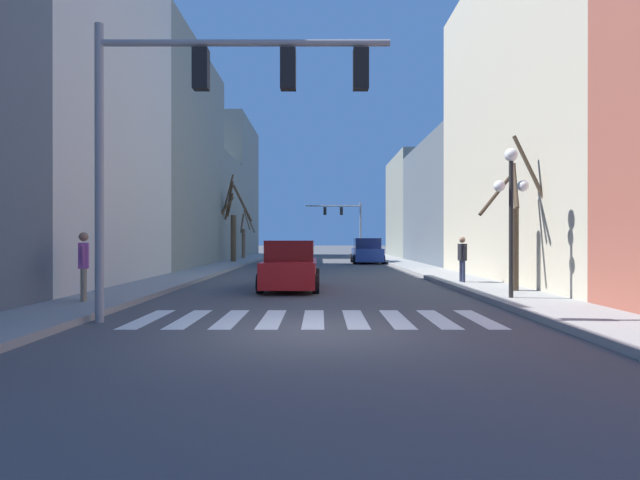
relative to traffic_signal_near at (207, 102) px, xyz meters
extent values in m
plane|color=#4C4C4F|center=(2.21, -1.06, -4.59)|extent=(240.00, 240.00, 0.00)
cube|color=gray|center=(-3.56, -1.06, -4.52)|extent=(2.14, 90.00, 0.15)
cube|color=gray|center=(7.99, -1.06, -4.52)|extent=(2.14, 90.00, 0.15)
cube|color=beige|center=(-7.64, 7.84, 2.34)|extent=(6.00, 10.39, 13.86)
cube|color=gray|center=(-7.64, 19.51, 1.95)|extent=(6.00, 12.95, 13.08)
cube|color=gray|center=(-7.64, 30.20, -0.44)|extent=(6.00, 8.41, 8.30)
cube|color=gray|center=(-7.64, 40.34, 2.12)|extent=(6.00, 11.87, 13.43)
cube|color=#BCB299|center=(12.06, 9.38, 2.01)|extent=(6.00, 14.54, 13.20)
cube|color=#515B66|center=(12.06, 23.24, -0.50)|extent=(6.00, 13.19, 8.18)
cube|color=gray|center=(12.06, 35.15, 0.00)|extent=(6.00, 10.62, 9.18)
cube|color=white|center=(-1.39, 0.46, -4.59)|extent=(0.45, 2.60, 0.01)
cube|color=white|center=(-0.49, 0.46, -4.59)|extent=(0.45, 2.60, 0.01)
cube|color=white|center=(0.41, 0.46, -4.59)|extent=(0.45, 2.60, 0.01)
cube|color=white|center=(1.31, 0.46, -4.59)|extent=(0.45, 2.60, 0.01)
cube|color=white|center=(2.21, 0.46, -4.59)|extent=(0.45, 2.60, 0.01)
cube|color=white|center=(3.11, 0.46, -4.59)|extent=(0.45, 2.60, 0.01)
cube|color=white|center=(4.01, 0.46, -4.59)|extent=(0.45, 2.60, 0.01)
cube|color=white|center=(4.91, 0.46, -4.59)|extent=(0.45, 2.60, 0.01)
cube|color=white|center=(5.81, 0.46, -4.59)|extent=(0.45, 2.60, 0.01)
cylinder|color=gray|center=(-2.24, 0.00, -1.48)|extent=(0.18, 0.18, 6.22)
cylinder|color=gray|center=(0.78, 0.00, 1.23)|extent=(6.05, 0.14, 0.14)
cube|color=black|center=(-0.12, 0.00, 0.68)|extent=(0.32, 0.28, 0.84)
cube|color=black|center=(1.69, 0.00, 0.68)|extent=(0.32, 0.28, 0.84)
cube|color=black|center=(3.20, 0.00, 0.68)|extent=(0.32, 0.28, 0.84)
cylinder|color=gray|center=(6.67, 42.66, -1.77)|extent=(0.18, 0.18, 5.65)
cylinder|color=gray|center=(3.76, 42.66, 0.66)|extent=(5.83, 0.14, 0.14)
cube|color=black|center=(4.63, 42.66, 0.11)|extent=(0.32, 0.28, 0.84)
cube|color=black|center=(2.88, 42.66, 0.11)|extent=(0.32, 0.28, 0.84)
cylinder|color=black|center=(7.53, 3.12, -2.60)|extent=(0.12, 0.12, 3.69)
sphere|color=white|center=(7.53, 3.12, -0.57)|extent=(0.36, 0.36, 0.36)
sphere|color=white|center=(7.21, 3.12, -1.42)|extent=(0.31, 0.31, 0.31)
sphere|color=white|center=(7.85, 3.12, -1.42)|extent=(0.31, 0.31, 0.31)
cube|color=black|center=(0.49, 23.02, -4.04)|extent=(1.81, 4.79, 0.75)
cube|color=black|center=(0.49, 23.02, -3.36)|extent=(1.66, 2.49, 0.62)
cylinder|color=black|center=(1.41, 21.53, -4.27)|extent=(0.22, 0.64, 0.64)
cylinder|color=black|center=(-0.44, 21.53, -4.27)|extent=(0.22, 0.64, 0.64)
cylinder|color=black|center=(1.41, 24.50, -4.27)|extent=(0.22, 0.64, 0.64)
cylinder|color=black|center=(-0.44, 24.50, -4.27)|extent=(0.22, 0.64, 0.64)
cube|color=red|center=(1.34, 6.87, -4.00)|extent=(1.74, 4.54, 0.83)
cube|color=maroon|center=(1.34, 6.87, -3.25)|extent=(1.60, 2.36, 0.68)
cylinder|color=black|center=(2.22, 5.46, -4.27)|extent=(0.22, 0.64, 0.64)
cylinder|color=black|center=(0.45, 5.46, -4.27)|extent=(0.22, 0.64, 0.64)
cylinder|color=black|center=(2.22, 8.28, -4.27)|extent=(0.22, 0.64, 0.64)
cylinder|color=black|center=(0.45, 8.28, -4.27)|extent=(0.22, 0.64, 0.64)
cube|color=navy|center=(5.70, 25.11, -3.97)|extent=(1.93, 4.37, 0.89)
cube|color=#0E1C46|center=(5.70, 25.11, -3.17)|extent=(1.78, 2.27, 0.72)
cylinder|color=black|center=(4.72, 26.47, -4.27)|extent=(0.22, 0.64, 0.64)
cylinder|color=black|center=(6.69, 26.47, -4.27)|extent=(0.22, 0.64, 0.64)
cylinder|color=black|center=(4.72, 23.76, -4.27)|extent=(0.22, 0.64, 0.64)
cylinder|color=black|center=(6.69, 23.76, -4.27)|extent=(0.22, 0.64, 0.64)
cylinder|color=#7A705B|center=(-3.77, 2.55, -4.02)|extent=(0.12, 0.12, 0.83)
cylinder|color=#7A705B|center=(-3.66, 2.27, -4.02)|extent=(0.12, 0.12, 0.83)
cube|color=#9E4C93|center=(-3.71, 2.41, -3.28)|extent=(0.36, 0.46, 0.66)
sphere|color=#8C664C|center=(-3.71, 2.41, -2.80)|extent=(0.23, 0.23, 0.23)
cylinder|color=#9E4C93|center=(-3.80, 2.63, -3.32)|extent=(0.19, 0.30, 0.64)
cylinder|color=#9E4C93|center=(-3.63, 2.19, -3.32)|extent=(0.19, 0.30, 0.64)
cylinder|color=#282D47|center=(7.62, 7.88, -4.05)|extent=(0.12, 0.12, 0.79)
cylinder|color=#282D47|center=(7.60, 8.16, -4.05)|extent=(0.12, 0.12, 0.79)
cube|color=black|center=(7.61, 8.02, -3.34)|extent=(0.24, 0.40, 0.62)
sphere|color=#8C664C|center=(7.61, 8.02, -2.88)|extent=(0.22, 0.22, 0.22)
cylinder|color=black|center=(7.63, 7.80, -3.38)|extent=(0.10, 0.28, 0.60)
cylinder|color=black|center=(7.60, 8.24, -3.38)|extent=(0.10, 0.28, 0.60)
cylinder|color=brown|center=(-3.76, 24.79, -2.81)|extent=(0.38, 0.38, 3.27)
cylinder|color=brown|center=(-4.44, 24.96, -0.78)|extent=(1.48, 0.54, 1.83)
cylinder|color=brown|center=(-4.12, 25.45, -0.43)|extent=(0.77, 1.49, 1.69)
cylinder|color=brown|center=(-4.28, 25.16, 0.05)|extent=(1.14, 0.89, 3.33)
cylinder|color=brown|center=(-4.19, 25.48, -0.11)|extent=(0.94, 1.54, 2.71)
cylinder|color=brown|center=(-3.17, 25.09, -0.31)|extent=(1.35, 0.80, 2.65)
cylinder|color=#473828|center=(8.34, 5.00, -3.18)|extent=(0.28, 0.28, 2.52)
cylinder|color=#473828|center=(8.82, 4.80, -0.88)|extent=(1.07, 0.54, 2.47)
cylinder|color=#473828|center=(7.75, 4.82, -1.46)|extent=(1.27, 0.51, 1.42)
cylinder|color=#473828|center=(8.27, 4.74, -1.24)|extent=(0.25, 0.62, 1.47)
cylinder|color=#473828|center=(8.24, 4.62, -1.27)|extent=(0.31, 0.87, 1.41)
cylinder|color=brown|center=(-3.98, 30.85, -3.24)|extent=(0.30, 0.30, 2.40)
cylinder|color=brown|center=(-3.55, 31.12, -1.22)|extent=(0.94, 0.64, 2.25)
cylinder|color=brown|center=(-3.63, 30.36, -1.29)|extent=(0.76, 1.12, 1.72)
cylinder|color=brown|center=(-4.13, 31.15, -1.56)|extent=(0.46, 0.73, 1.63)
camera|label=1|loc=(2.35, -10.37, -2.85)|focal=28.00mm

